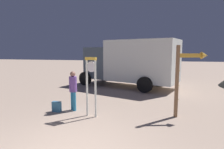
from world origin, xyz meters
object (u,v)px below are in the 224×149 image
(box_truck_near, at_px, (131,62))
(backpack, at_px, (57,107))
(person_near_clock, at_px, (73,89))
(standing_clock, at_px, (91,81))
(arrow_sign, at_px, (187,70))

(box_truck_near, bearing_deg, backpack, -110.77)
(person_near_clock, bearing_deg, standing_clock, -27.92)
(standing_clock, distance_m, arrow_sign, 3.34)
(arrow_sign, relative_size, backpack, 6.33)
(person_near_clock, distance_m, box_truck_near, 5.67)
(box_truck_near, bearing_deg, arrow_sign, -63.75)
(backpack, distance_m, box_truck_near, 6.25)
(standing_clock, relative_size, person_near_clock, 1.37)
(standing_clock, height_order, backpack, standing_clock)
(standing_clock, bearing_deg, person_near_clock, 152.08)
(person_near_clock, height_order, backpack, person_near_clock)
(arrow_sign, height_order, box_truck_near, box_truck_near)
(backpack, bearing_deg, standing_clock, -6.87)
(arrow_sign, distance_m, backpack, 4.96)
(standing_clock, xyz_separation_m, backpack, (-1.46, 0.18, -1.08))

